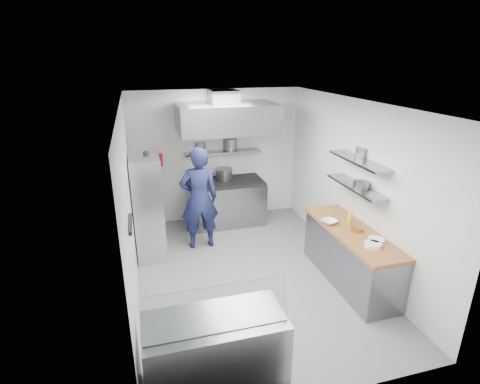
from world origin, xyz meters
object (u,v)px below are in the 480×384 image
object	(u,v)px
display_case	(215,352)
chef	(199,199)
gas_range	(226,203)
wire_rack	(148,206)

from	to	relation	value
display_case	chef	bearing A→B (deg)	83.09
gas_range	chef	xyz separation A→B (m)	(-0.71, -0.89, 0.52)
chef	wire_rack	size ratio (longest dim) A/B	1.05
gas_range	chef	distance (m)	1.25
gas_range	display_case	xyz separation A→B (m)	(-1.10, -4.10, -0.03)
wire_rack	display_case	distance (m)	3.26
gas_range	display_case	world-z (taller)	gas_range
wire_rack	display_case	bearing A→B (deg)	-80.54
gas_range	chef	size ratio (longest dim) A/B	0.83
chef	display_case	size ratio (longest dim) A/B	1.29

